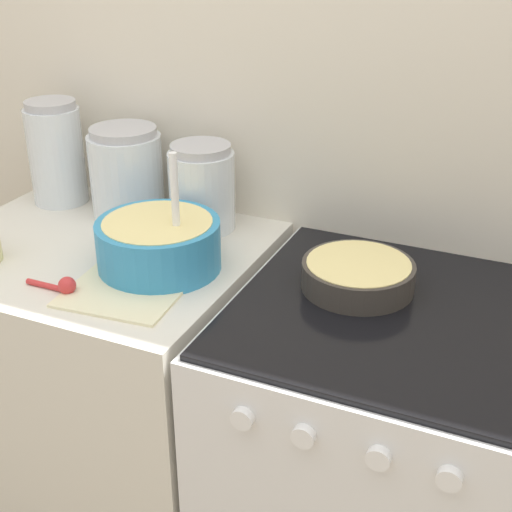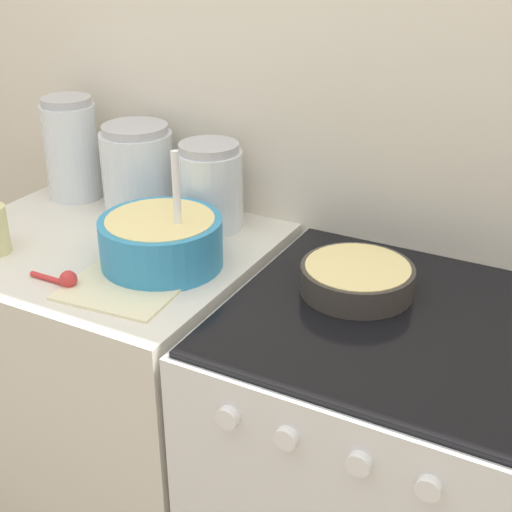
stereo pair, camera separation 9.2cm
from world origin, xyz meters
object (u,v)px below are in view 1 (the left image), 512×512
Objects in this scene: mixing_bowl at (159,242)px; baking_pan at (358,275)px; storage_jar_middle at (127,178)px; storage_jar_right at (202,193)px; storage_jar_left at (57,159)px; stove at (376,484)px.

baking_pan is (0.41, 0.09, -0.03)m from mixing_bowl.
storage_jar_middle reaches higher than storage_jar_right.
mixing_bowl reaches higher than storage_jar_middle.
mixing_bowl reaches higher than storage_jar_right.
baking_pan is 0.65m from storage_jar_middle.
storage_jar_middle is (0.21, 0.00, -0.02)m from storage_jar_left.
storage_jar_middle is 0.21m from storage_jar_right.
storage_jar_left is at bearing 170.45° from baking_pan.
baking_pan reaches higher than stove.
mixing_bowl is 1.16× the size of baking_pan.
storage_jar_right is at bearing 0.00° from storage_jar_middle.
stove is at bearing -21.19° from storage_jar_right.
baking_pan is 0.86m from storage_jar_left.
mixing_bowl is 0.32m from storage_jar_middle.
storage_jar_left is 0.42m from storage_jar_right.
baking_pan is 0.45m from storage_jar_right.
stove is 0.93m from storage_jar_middle.
baking_pan is at bearing -9.55° from storage_jar_left.
mixing_bowl reaches higher than stove.
stove is 3.99× the size of storage_jar_middle.
storage_jar_middle reaches higher than baking_pan.
mixing_bowl is 0.42m from baking_pan.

